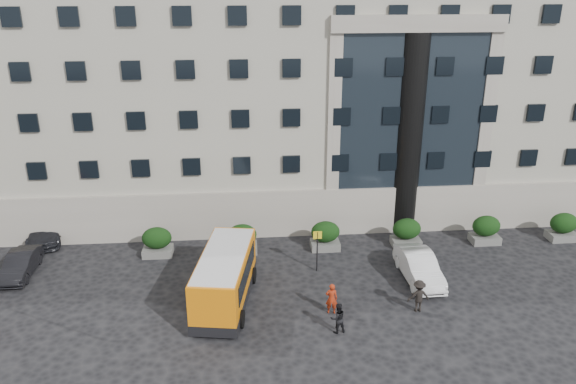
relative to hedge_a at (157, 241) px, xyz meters
name	(u,v)px	position (x,y,z in m)	size (l,w,h in m)	color
ground	(220,325)	(4.00, -7.80, -0.93)	(120.00, 120.00, 0.00)	black
civic_building	(297,70)	(10.00, 14.20, 8.07)	(44.00, 24.00, 18.00)	#9F9B8C
entrance_column	(408,137)	(16.00, 2.50, 5.57)	(1.80, 1.80, 13.00)	black
hedge_a	(157,241)	(0.00, 0.00, 0.00)	(1.80, 1.26, 1.84)	#5B5B59
hedge_b	(242,238)	(5.20, 0.00, 0.00)	(1.80, 1.26, 1.84)	#5B5B59
hedge_c	(325,235)	(10.40, 0.00, 0.00)	(1.80, 1.26, 1.84)	#5B5B59
hedge_d	(407,232)	(15.60, 0.00, 0.00)	(1.80, 1.26, 1.84)	#5B5B59
hedge_e	(486,229)	(20.80, 0.00, 0.00)	(1.80, 1.26, 1.84)	#5B5B59
hedge_f	(563,226)	(26.00, 0.00, 0.00)	(1.80, 1.26, 1.84)	#5B5B59
bus_stop_sign	(317,244)	(9.50, -2.80, 0.80)	(0.50, 0.08, 2.52)	#262628
minibus	(225,276)	(4.26, -5.76, 0.63)	(3.42, 7.05, 2.82)	orange
red_truck	(25,186)	(-10.94, 9.31, 0.51)	(2.50, 5.23, 2.81)	maroon
parked_car_b	(21,264)	(-7.50, -1.80, -0.26)	(1.41, 4.04, 1.33)	black
parked_car_c	(47,228)	(-7.50, 3.02, -0.20)	(2.03, 5.00, 1.45)	black
white_taxi	(419,267)	(15.10, -4.26, -0.14)	(1.66, 4.77, 1.57)	silver
pedestrian_a	(332,299)	(9.65, -7.22, -0.09)	(0.61, 0.40, 1.68)	#9D270F
pedestrian_b	(338,318)	(9.69, -8.88, -0.15)	(0.76, 0.59, 1.56)	black
pedestrian_c	(419,296)	(14.10, -7.40, -0.05)	(1.13, 0.65, 1.75)	black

